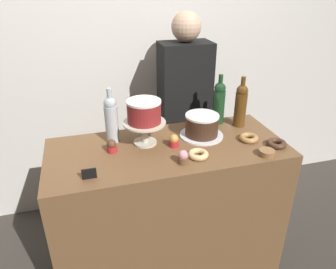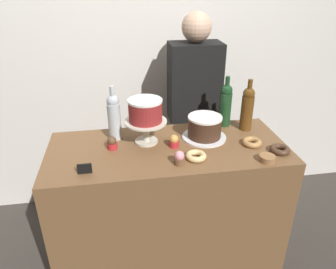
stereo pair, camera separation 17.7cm
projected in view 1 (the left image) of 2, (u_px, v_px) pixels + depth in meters
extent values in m
plane|color=#38332D|center=(168.00, 263.00, 2.23)|extent=(12.00, 12.00, 0.00)
cube|color=silver|center=(137.00, 50.00, 2.39)|extent=(6.00, 0.05, 2.60)
cube|color=brown|center=(168.00, 211.00, 2.02)|extent=(1.36, 0.59, 0.93)
cylinder|color=beige|center=(145.00, 142.00, 1.85)|extent=(0.13, 0.13, 0.01)
cylinder|color=beige|center=(145.00, 133.00, 1.82)|extent=(0.04, 0.04, 0.11)
cylinder|color=beige|center=(144.00, 123.00, 1.79)|extent=(0.24, 0.24, 0.01)
cylinder|color=maroon|center=(144.00, 112.00, 1.76)|extent=(0.19, 0.19, 0.12)
cylinder|color=white|center=(144.00, 102.00, 1.74)|extent=(0.19, 0.19, 0.01)
cylinder|color=white|center=(201.00, 135.00, 1.93)|extent=(0.26, 0.26, 0.01)
cylinder|color=#3D2619|center=(202.00, 126.00, 1.90)|extent=(0.20, 0.20, 0.12)
cylinder|color=white|center=(202.00, 116.00, 1.88)|extent=(0.20, 0.20, 0.01)
cylinder|color=#B2BCC1|center=(112.00, 124.00, 1.83)|extent=(0.08, 0.08, 0.22)
sphere|color=#B2BCC1|center=(110.00, 103.00, 1.77)|extent=(0.07, 0.07, 0.07)
cylinder|color=#B2BCC1|center=(109.00, 95.00, 1.75)|extent=(0.03, 0.03, 0.08)
cylinder|color=#5B3814|center=(240.00, 110.00, 2.02)|extent=(0.08, 0.08, 0.22)
sphere|color=#5B3814|center=(242.00, 91.00, 1.96)|extent=(0.07, 0.07, 0.07)
cylinder|color=#5B3814|center=(243.00, 83.00, 1.94)|extent=(0.03, 0.03, 0.08)
cylinder|color=#193D1E|center=(219.00, 107.00, 2.06)|extent=(0.08, 0.08, 0.22)
sphere|color=#193D1E|center=(220.00, 88.00, 2.01)|extent=(0.07, 0.07, 0.07)
cylinder|color=#193D1E|center=(221.00, 80.00, 1.98)|extent=(0.03, 0.03, 0.08)
cylinder|color=brown|center=(183.00, 160.00, 1.65)|extent=(0.06, 0.06, 0.03)
sphere|color=pink|center=(183.00, 155.00, 1.64)|extent=(0.05, 0.05, 0.05)
cylinder|color=red|center=(174.00, 144.00, 1.81)|extent=(0.06, 0.06, 0.03)
sphere|color=#CC9347|center=(174.00, 139.00, 1.79)|extent=(0.05, 0.05, 0.05)
cylinder|color=red|center=(112.00, 149.00, 1.76)|extent=(0.06, 0.06, 0.03)
sphere|color=brown|center=(112.00, 144.00, 1.74)|extent=(0.05, 0.05, 0.05)
torus|color=#B27F47|center=(249.00, 138.00, 1.88)|extent=(0.11, 0.11, 0.03)
torus|color=#E0C17F|center=(198.00, 154.00, 1.71)|extent=(0.11, 0.11, 0.03)
torus|color=#472D1E|center=(276.00, 143.00, 1.82)|extent=(0.11, 0.11, 0.03)
cylinder|color=olive|center=(266.00, 155.00, 1.72)|extent=(0.08, 0.08, 0.01)
cylinder|color=olive|center=(267.00, 153.00, 1.72)|extent=(0.08, 0.08, 0.01)
cylinder|color=olive|center=(267.00, 151.00, 1.71)|extent=(0.08, 0.08, 0.01)
cube|color=black|center=(89.00, 174.00, 1.52)|extent=(0.07, 0.01, 0.05)
cube|color=black|center=(183.00, 165.00, 2.58)|extent=(0.28, 0.18, 0.85)
cube|color=black|center=(185.00, 82.00, 2.26)|extent=(0.36, 0.22, 0.55)
sphere|color=tan|center=(186.00, 27.00, 2.09)|extent=(0.20, 0.20, 0.20)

